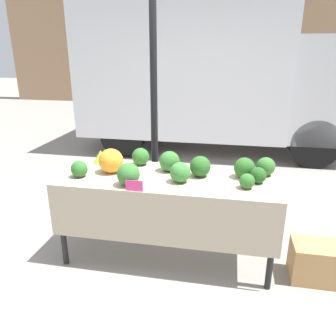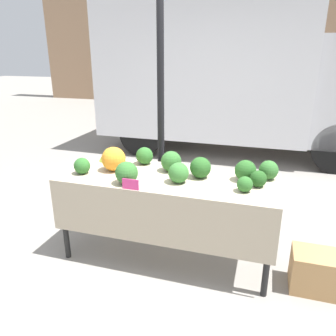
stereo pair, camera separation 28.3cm
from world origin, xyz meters
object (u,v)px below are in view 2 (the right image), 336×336
object	(u,v)px
price_sign	(130,184)
produce_crate	(318,272)
parked_truck	(229,72)
orange_cauliflower	(114,159)

from	to	relation	value
price_sign	produce_crate	world-z (taller)	price_sign
parked_truck	orange_cauliflower	world-z (taller)	parked_truck
orange_cauliflower	produce_crate	size ratio (longest dim) A/B	0.53
orange_cauliflower	price_sign	world-z (taller)	orange_cauliflower
parked_truck	produce_crate	world-z (taller)	parked_truck
produce_crate	parked_truck	bearing A→B (deg)	107.98
price_sign	parked_truck	bearing A→B (deg)	86.96
parked_truck	produce_crate	bearing A→B (deg)	-72.02
orange_cauliflower	price_sign	size ratio (longest dim) A/B	1.57
price_sign	produce_crate	bearing A→B (deg)	9.51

